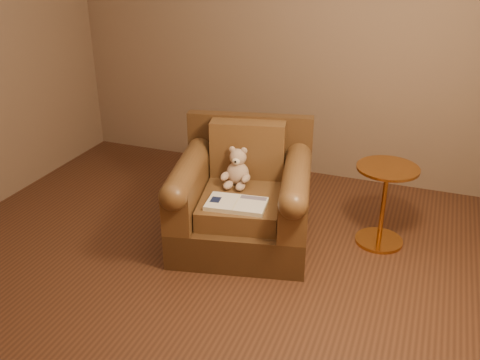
% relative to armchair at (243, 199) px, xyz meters
% --- Properties ---
extents(floor, '(4.00, 4.00, 0.00)m').
position_rel_armchair_xyz_m(floor, '(-0.23, -0.58, -0.34)').
color(floor, '#4D2B1A').
rests_on(floor, ground).
extents(room, '(4.02, 4.02, 2.71)m').
position_rel_armchair_xyz_m(room, '(-0.23, -0.58, 1.37)').
color(room, '#795F4A').
rests_on(room, ground).
extents(armchair, '(1.17, 1.13, 0.89)m').
position_rel_armchair_xyz_m(armchair, '(0.00, 0.00, 0.00)').
color(armchair, '#462C17').
rests_on(armchair, floor).
extents(teddy_bear, '(0.22, 0.25, 0.30)m').
position_rel_armchair_xyz_m(teddy_bear, '(-0.07, 0.07, 0.19)').
color(teddy_bear, tan).
rests_on(teddy_bear, armchair).
extents(guidebook, '(0.45, 0.30, 0.03)m').
position_rel_armchair_xyz_m(guidebook, '(0.05, -0.27, 0.10)').
color(guidebook, beige).
rests_on(guidebook, armchair).
extents(side_table, '(0.45, 0.45, 0.63)m').
position_rel_armchair_xyz_m(side_table, '(1.00, 0.31, -0.00)').
color(side_table, '#BC7B33').
rests_on(side_table, floor).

